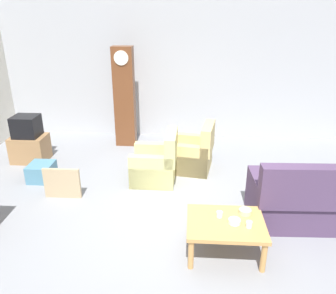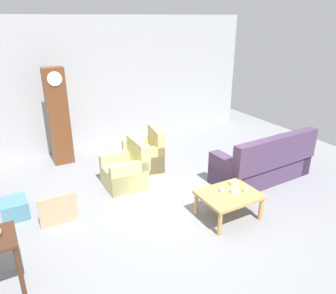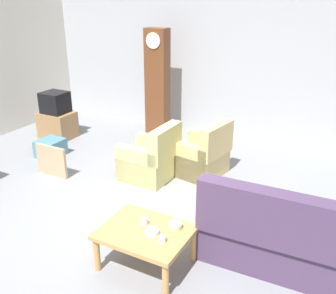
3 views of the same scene
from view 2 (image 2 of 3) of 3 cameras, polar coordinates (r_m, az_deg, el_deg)
name	(u,v)px [view 2 (image 2 of 3)]	position (r m, az deg, el deg)	size (l,w,h in m)	color
ground_plane	(171,206)	(5.89, 0.56, -10.41)	(10.40, 10.40, 0.00)	gray
garage_door_wall	(100,83)	(8.43, -11.86, 10.93)	(8.40, 0.16, 3.20)	#ADAFB5
couch_floral	(263,164)	(6.91, 16.45, -2.85)	(2.13, 0.96, 1.04)	#4C3856
armchair_olive_near	(126,171)	(6.49, -7.35, -4.21)	(0.80, 0.78, 0.92)	#CCC67A
armchair_olive_far	(145,156)	(7.16, -4.06, -1.51)	(0.91, 0.88, 0.92)	tan
coffee_table_wood	(229,197)	(5.50, 10.68, -8.62)	(0.96, 0.76, 0.45)	tan
grandfather_clock	(58,117)	(7.57, -18.75, 5.03)	(0.44, 0.30, 2.18)	brown
framed_picture_leaning	(58,210)	(5.60, -18.78, -10.49)	(0.60, 0.05, 0.52)	tan
storage_box_blue	(15,208)	(6.12, -25.39, -9.73)	(0.42, 0.46, 0.31)	teal
cup_white_porcelain	(246,190)	(5.55, 13.54, -7.37)	(0.07, 0.07, 0.08)	white
cup_blue_rimmed	(222,190)	(5.48, 9.51, -7.46)	(0.08, 0.08, 0.07)	silver
bowl_white_stacked	(235,191)	(5.50, 11.74, -7.62)	(0.15, 0.15, 0.05)	white
bowl_shallow_green	(234,183)	(5.74, 11.54, -6.25)	(0.16, 0.16, 0.06)	#B2C69E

